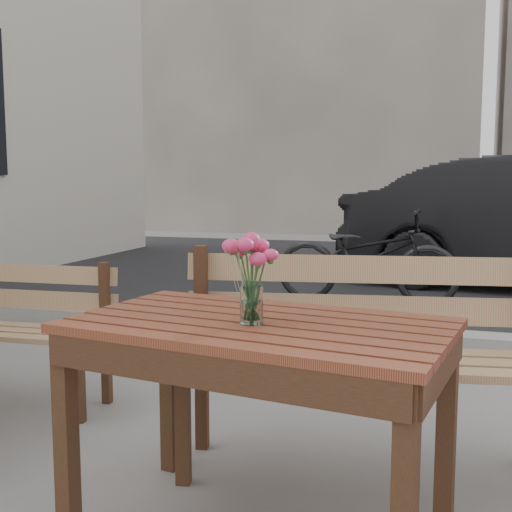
{
  "coord_description": "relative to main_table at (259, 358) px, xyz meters",
  "views": [
    {
      "loc": [
        0.43,
        -1.83,
        1.24
      ],
      "look_at": [
        -0.18,
        0.19,
        0.99
      ],
      "focal_mm": 45.0,
      "sensor_mm": 36.0,
      "label": 1
    }
  ],
  "objects": [
    {
      "name": "backdrop_buildings",
      "position": [
        0.34,
        14.21,
        2.96
      ],
      "size": [
        15.5,
        4.0,
        8.0
      ],
      "color": "slate",
      "rests_on": "ground"
    },
    {
      "name": "street",
      "position": [
        0.17,
        4.88,
        -0.61
      ],
      "size": [
        30.0,
        8.12,
        0.12
      ],
      "color": "black",
      "rests_on": "ground"
    },
    {
      "name": "second_bench",
      "position": [
        -1.79,
        0.96,
        -0.15
      ],
      "size": [
        1.32,
        0.45,
        0.81
      ],
      "rotation": [
        0.0,
        0.0,
        0.05
      ],
      "color": "#A37354",
      "rests_on": "ground"
    },
    {
      "name": "main_table",
      "position": [
        0.0,
        0.0,
        0.0
      ],
      "size": [
        1.35,
        0.92,
        0.77
      ],
      "rotation": [
        0.0,
        0.0,
        -0.16
      ],
      "color": "#561F16",
      "rests_on": "ground"
    },
    {
      "name": "bicycle",
      "position": [
        -0.18,
        4.39,
        -0.17
      ],
      "size": [
        1.82,
        0.66,
        0.95
      ],
      "primitive_type": "imported",
      "rotation": [
        0.0,
        0.0,
        1.55
      ],
      "color": "black",
      "rests_on": "ground"
    },
    {
      "name": "main_bench",
      "position": [
        0.25,
        0.67,
        -0.06
      ],
      "size": [
        1.61,
        0.7,
        0.97
      ],
      "rotation": [
        0.0,
        0.0,
        0.16
      ],
      "color": "#A37354",
      "rests_on": "ground"
    },
    {
      "name": "main_vase",
      "position": [
        -0.01,
        -0.05,
        0.31
      ],
      "size": [
        0.16,
        0.16,
        0.3
      ],
      "color": "white",
      "rests_on": "main_table"
    }
  ]
}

